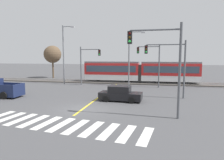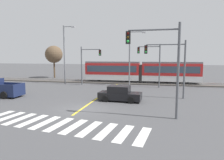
{
  "view_description": "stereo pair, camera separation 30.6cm",
  "coord_description": "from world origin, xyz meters",
  "views": [
    {
      "loc": [
        5.79,
        -15.43,
        4.38
      ],
      "look_at": [
        0.89,
        7.98,
        1.6
      ],
      "focal_mm": 32.0,
      "sensor_mm": 36.0,
      "label": 1
    },
    {
      "loc": [
        6.09,
        -15.36,
        4.38
      ],
      "look_at": [
        0.89,
        7.98,
        1.6
      ],
      "focal_mm": 32.0,
      "sensor_mm": 36.0,
      "label": 2
    }
  ],
  "objects": [
    {
      "name": "traffic_light_near_right",
      "position": [
        6.38,
        -0.94,
        4.4
      ],
      "size": [
        3.75,
        0.38,
        6.71
      ],
      "color": "#515459",
      "rests_on": "ground"
    },
    {
      "name": "rail_far",
      "position": [
        0.0,
        18.46,
        0.23
      ],
      "size": [
        120.0,
        0.08,
        0.1
      ],
      "primitive_type": "cube",
      "color": "#939399",
      "rests_on": "track_bed"
    },
    {
      "name": "crosswalk_stripe_7",
      "position": [
        2.18,
        -4.14,
        0.0
      ],
      "size": [
        0.94,
        2.85,
        0.01
      ],
      "primitive_type": "cube",
      "rotation": [
        0.0,
        0.0,
        -0.14
      ],
      "color": "silver",
      "rests_on": "ground"
    },
    {
      "name": "crosswalk_stripe_8",
      "position": [
        3.27,
        -4.29,
        0.0
      ],
      "size": [
        0.94,
        2.85,
        0.01
      ],
      "primitive_type": "cube",
      "rotation": [
        0.0,
        0.0,
        -0.14
      ],
      "color": "silver",
      "rests_on": "ground"
    },
    {
      "name": "lane_centre_line",
      "position": [
        0.0,
        6.95,
        0.0
      ],
      "size": [
        0.2,
        17.57,
        0.01
      ],
      "primitive_type": "cube",
      "color": "gold",
      "rests_on": "ground"
    },
    {
      "name": "bare_tree_far_west",
      "position": [
        -14.75,
        22.66,
        4.88
      ],
      "size": [
        3.56,
        3.56,
        6.69
      ],
      "color": "brown",
      "rests_on": "ground"
    },
    {
      "name": "crosswalk_stripe_6",
      "position": [
        1.09,
        -3.99,
        0.0
      ],
      "size": [
        0.94,
        2.85,
        0.01
      ],
      "primitive_type": "cube",
      "rotation": [
        0.0,
        0.0,
        -0.14
      ],
      "color": "silver",
      "rests_on": "ground"
    },
    {
      "name": "traffic_light_mid_right",
      "position": [
        7.51,
        6.47,
        4.06
      ],
      "size": [
        4.25,
        0.38,
        6.09
      ],
      "color": "#515459",
      "rests_on": "ground"
    },
    {
      "name": "sedan_crossing",
      "position": [
        2.6,
        3.9,
        0.7
      ],
      "size": [
        4.29,
        2.09,
        1.52
      ],
      "color": "black",
      "rests_on": "ground"
    },
    {
      "name": "crosswalk_stripe_5",
      "position": [
        0.0,
        -3.84,
        0.0
      ],
      "size": [
        0.94,
        2.85,
        0.01
      ],
      "primitive_type": "cube",
      "rotation": [
        0.0,
        0.0,
        -0.14
      ],
      "color": "silver",
      "rests_on": "ground"
    },
    {
      "name": "rail_near",
      "position": [
        0.0,
        17.02,
        0.23
      ],
      "size": [
        120.0,
        0.08,
        0.1
      ],
      "primitive_type": "cube",
      "color": "#939399",
      "rests_on": "track_bed"
    },
    {
      "name": "track_bed",
      "position": [
        0.0,
        17.74,
        0.09
      ],
      "size": [
        120.0,
        4.0,
        0.18
      ],
      "primitive_type": "cube",
      "color": "#4C4742",
      "rests_on": "ground"
    },
    {
      "name": "street_lamp_west",
      "position": [
        -8.23,
        14.42,
        5.22
      ],
      "size": [
        2.0,
        0.28,
        9.31
      ],
      "color": "slate",
      "rests_on": "ground"
    },
    {
      "name": "crosswalk_stripe_9",
      "position": [
        4.36,
        -4.44,
        0.0
      ],
      "size": [
        0.94,
        2.85,
        0.01
      ],
      "primitive_type": "cube",
      "rotation": [
        0.0,
        0.0,
        -0.14
      ],
      "color": "silver",
      "rests_on": "ground"
    },
    {
      "name": "street_lamp_centre",
      "position": [
        2.37,
        14.45,
        4.71
      ],
      "size": [
        2.43,
        0.28,
        8.21
      ],
      "color": "slate",
      "rests_on": "ground"
    },
    {
      "name": "crosswalk_stripe_10",
      "position": [
        5.45,
        -4.59,
        0.0
      ],
      "size": [
        0.94,
        2.85,
        0.01
      ],
      "primitive_type": "cube",
      "rotation": [
        0.0,
        0.0,
        -0.14
      ],
      "color": "silver",
      "rests_on": "ground"
    },
    {
      "name": "traffic_light_far_left",
      "position": [
        -4.26,
        14.04,
        3.9
      ],
      "size": [
        3.25,
        0.38,
        5.94
      ],
      "color": "#515459",
      "rests_on": "ground"
    },
    {
      "name": "crosswalk_stripe_2",
      "position": [
        -3.27,
        -3.38,
        0.0
      ],
      "size": [
        0.94,
        2.85,
        0.01
      ],
      "primitive_type": "cube",
      "rotation": [
        0.0,
        0.0,
        -0.14
      ],
      "color": "silver",
      "rests_on": "ground"
    },
    {
      "name": "traffic_light_far_right",
      "position": [
        5.47,
        13.68,
        4.08
      ],
      "size": [
        3.25,
        0.38,
        6.19
      ],
      "color": "#515459",
      "rests_on": "ground"
    },
    {
      "name": "light_rail_tram",
      "position": [
        3.61,
        17.73,
        2.05
      ],
      "size": [
        18.5,
        2.64,
        3.43
      ],
      "color": "silver",
      "rests_on": "track_bed"
    },
    {
      "name": "crosswalk_stripe_1",
      "position": [
        -4.36,
        -3.23,
        0.0
      ],
      "size": [
        0.94,
        2.85,
        0.01
      ],
      "primitive_type": "cube",
      "rotation": [
        0.0,
        0.0,
        -0.14
      ],
      "color": "silver",
      "rests_on": "ground"
    },
    {
      "name": "crosswalk_stripe_4",
      "position": [
        -1.09,
        -3.68,
        0.0
      ],
      "size": [
        0.94,
        2.85,
        0.01
      ],
      "primitive_type": "cube",
      "rotation": [
        0.0,
        0.0,
        -0.14
      ],
      "color": "silver",
      "rests_on": "ground"
    },
    {
      "name": "crosswalk_stripe_3",
      "position": [
        -2.18,
        -3.53,
        0.0
      ],
      "size": [
        0.94,
        2.85,
        0.01
      ],
      "primitive_type": "cube",
      "rotation": [
        0.0,
        0.0,
        -0.14
      ],
      "color": "silver",
      "rests_on": "ground"
    },
    {
      "name": "ground_plane",
      "position": [
        0.0,
        0.0,
        0.0
      ],
      "size": [
        200.0,
        200.0,
        0.0
      ],
      "primitive_type": "plane",
      "color": "#474749"
    }
  ]
}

